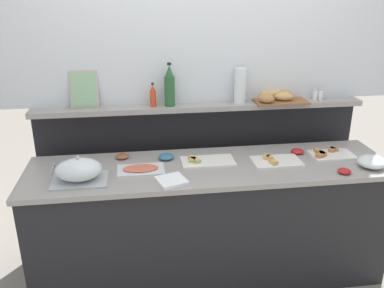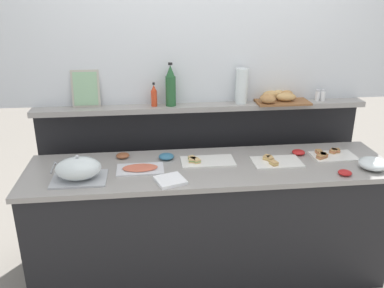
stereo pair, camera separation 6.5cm
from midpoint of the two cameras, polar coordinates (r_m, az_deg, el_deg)
name	(u,v)px [view 1 (the left image)]	position (r m, az deg, el deg)	size (l,w,h in m)	color
ground_plane	(197,229)	(3.72, 0.22, -11.75)	(12.00, 12.00, 0.00)	gray
buffet_counter	(210,222)	(2.98, 1.90, -10.79)	(2.48, 0.65, 0.88)	black
back_ledge_unit	(199,169)	(3.33, 0.47, -3.52)	(2.49, 0.22, 1.20)	black
upper_wall_panel	(200,5)	(3.05, 0.48, 18.88)	(3.09, 0.08, 1.40)	silver
sandwich_platter_front	(275,161)	(2.88, 10.94, -2.32)	(0.33, 0.21, 0.04)	white
sandwich_platter_rear	(205,161)	(2.82, 1.18, -2.36)	(0.37, 0.20, 0.04)	white
sandwich_platter_side	(329,154)	(3.09, 18.08, -1.30)	(0.31, 0.19, 0.04)	white
cold_cuts_platter	(141,169)	(2.72, -7.87, -3.50)	(0.31, 0.19, 0.02)	silver
serving_cloche	(79,170)	(2.63, -16.21, -3.57)	(0.34, 0.24, 0.17)	#B7BABF
glass_bowl_large	(371,162)	(2.98, 23.22, -2.37)	(0.19, 0.19, 0.08)	silver
condiment_bowl_dark	(166,157)	(2.87, -4.28, -1.78)	(0.11, 0.11, 0.04)	teal
condiment_bowl_teal	(122,156)	(2.93, -10.35, -1.70)	(0.09, 0.09, 0.03)	brown
condiment_bowl_cream	(344,171)	(2.82, 19.91, -3.58)	(0.09, 0.09, 0.03)	red
condiment_bowl_red	(297,151)	(3.05, 13.94, -0.99)	(0.09, 0.09, 0.03)	red
serving_tongs	(55,168)	(2.88, -19.20, -3.18)	(0.09, 0.19, 0.01)	#B7BABF
napkin_stack	(171,181)	(2.54, -3.62, -5.13)	(0.17, 0.17, 0.02)	white
hot_sauce_bottle	(153,96)	(3.00, -6.10, 6.66)	(0.04, 0.04, 0.18)	red
wine_bottle_green	(170,87)	(2.99, -3.78, 7.99)	(0.08, 0.08, 0.32)	#23562D
salt_shaker	(315,95)	(3.30, 16.30, 6.65)	(0.03, 0.03, 0.09)	white
pepper_shaker	(321,94)	(3.32, 17.00, 6.65)	(0.03, 0.03, 0.09)	white
bread_basket	(277,97)	(3.20, 11.23, 6.52)	(0.41, 0.30, 0.08)	brown
framed_picture	(84,89)	(3.06, -15.45, 7.38)	(0.20, 0.06, 0.27)	#B2AD9E
water_carafe	(240,86)	(3.09, 6.16, 8.10)	(0.09, 0.09, 0.26)	silver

